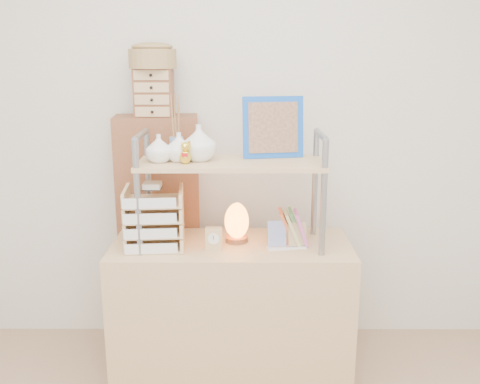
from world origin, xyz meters
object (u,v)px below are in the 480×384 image
at_px(desk, 232,312).
at_px(salt_lamp, 237,222).
at_px(cabinet, 160,234).
at_px(letter_tray, 154,222).

distance_m(desk, salt_lamp, 0.48).
height_order(cabinet, salt_lamp, cabinet).
bearing_deg(letter_tray, cabinet, 95.23).
distance_m(cabinet, letter_tray, 0.47).
bearing_deg(cabinet, letter_tray, -89.98).
relative_size(cabinet, salt_lamp, 6.67).
distance_m(desk, cabinet, 0.63).
height_order(desk, cabinet, cabinet).
xyz_separation_m(desk, salt_lamp, (0.03, 0.04, 0.48)).
bearing_deg(salt_lamp, letter_tray, -168.26).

